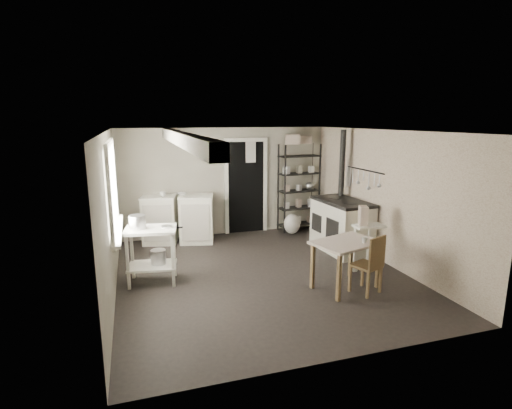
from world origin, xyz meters
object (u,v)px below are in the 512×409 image
object	(u,v)px
base_cabinets	(178,220)
chair	(366,260)
prep_table	(152,258)
work_table	(345,264)
shelf_rack	(299,188)
flour_sack	(292,223)
stove	(341,228)
stockpot	(138,224)

from	to	relation	value
base_cabinets	chair	xyz separation A→B (m)	(2.30, -3.28, 0.03)
prep_table	work_table	size ratio (longest dim) A/B	0.91
shelf_rack	flour_sack	distance (m)	0.81
base_cabinets	stove	distance (m)	3.26
flour_sack	work_table	bearing A→B (deg)	-96.82
work_table	flour_sack	bearing A→B (deg)	83.18
shelf_rack	flour_sack	xyz separation A→B (m)	(-0.26, -0.28, -0.71)
shelf_rack	stockpot	bearing A→B (deg)	-156.24
stockpot	base_cabinets	distance (m)	2.17
base_cabinets	shelf_rack	xyz separation A→B (m)	(2.71, 0.12, 0.49)
prep_table	base_cabinets	bearing A→B (deg)	72.38
prep_table	stockpot	bearing A→B (deg)	168.53
base_cabinets	work_table	distance (m)	3.71
flour_sack	chair	bearing A→B (deg)	-92.63
stove	chair	size ratio (longest dim) A/B	1.43
stockpot	stove	size ratio (longest dim) A/B	0.21
prep_table	flour_sack	bearing A→B (deg)	30.87
stockpot	flour_sack	distance (m)	3.79
prep_table	chair	bearing A→B (deg)	-23.69
chair	flour_sack	xyz separation A→B (m)	(0.14, 3.12, -0.24)
base_cabinets	stove	bearing A→B (deg)	-14.40
stove	base_cabinets	bearing A→B (deg)	148.47
stove	stockpot	bearing A→B (deg)	-177.09
stove	chair	bearing A→B (deg)	-112.54
chair	flour_sack	world-z (taller)	chair
shelf_rack	work_table	bearing A→B (deg)	-107.71
stockpot	shelf_rack	distance (m)	4.09
shelf_rack	work_table	xyz separation A→B (m)	(-0.61, -3.18, -0.57)
stockpot	work_table	size ratio (longest dim) A/B	0.28
work_table	chair	world-z (taller)	chair
stockpot	shelf_rack	bearing A→B (deg)	30.60
flour_sack	shelf_rack	bearing A→B (deg)	46.60
base_cabinets	shelf_rack	bearing A→B (deg)	15.65
work_table	chair	xyz separation A→B (m)	(0.20, -0.22, 0.10)
prep_table	base_cabinets	distance (m)	2.09
prep_table	work_table	distance (m)	2.93
stove	chair	distance (m)	1.88
shelf_rack	stove	size ratio (longest dim) A/B	1.55
prep_table	stove	world-z (taller)	stove
shelf_rack	flour_sack	size ratio (longest dim) A/B	4.40
stove	work_table	world-z (taller)	stove
prep_table	stockpot	world-z (taller)	stockpot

